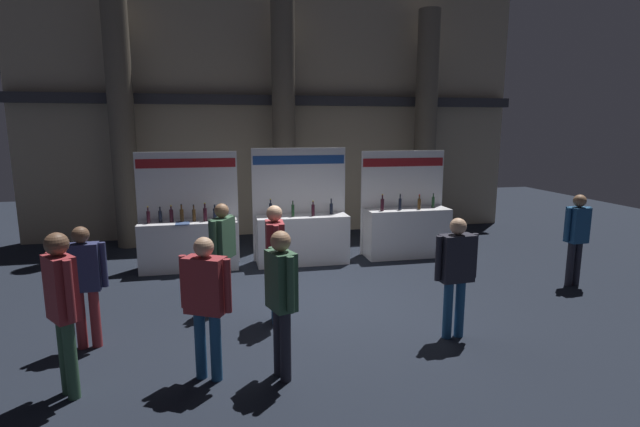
{
  "coord_description": "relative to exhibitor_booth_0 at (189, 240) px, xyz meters",
  "views": [
    {
      "loc": [
        -1.6,
        -7.21,
        2.77
      ],
      "look_at": [
        0.19,
        1.15,
        1.22
      ],
      "focal_mm": 26.64,
      "sensor_mm": 36.0,
      "label": 1
    }
  ],
  "objects": [
    {
      "name": "visitor_5",
      "position": [
        1.36,
        -2.98,
        0.44
      ],
      "size": [
        0.26,
        0.59,
        1.71
      ],
      "rotation": [
        0.0,
        0.0,
        1.53
      ],
      "color": "navy",
      "rests_on": "ground_plane"
    },
    {
      "name": "visitor_1",
      "position": [
        6.72,
        -2.49,
        0.38
      ],
      "size": [
        0.49,
        0.27,
        1.63
      ],
      "rotation": [
        0.0,
        0.0,
        3.19
      ],
      "color": "#23232D",
      "rests_on": "ground_plane"
    },
    {
      "name": "visitor_3",
      "position": [
        3.62,
        -4.0,
        0.39
      ],
      "size": [
        0.61,
        0.26,
        1.63
      ],
      "rotation": [
        0.0,
        0.0,
        3.21
      ],
      "color": "navy",
      "rests_on": "ground_plane"
    },
    {
      "name": "visitor_8",
      "position": [
        -1.07,
        -3.3,
        0.34
      ],
      "size": [
        0.55,
        0.22,
        1.58
      ],
      "rotation": [
        0.0,
        0.0,
        3.19
      ],
      "color": "maroon",
      "rests_on": "ground_plane"
    },
    {
      "name": "trash_bin",
      "position": [
        0.44,
        -1.54,
        -0.28
      ],
      "size": [
        0.4,
        0.4,
        0.62
      ],
      "color": "slate",
      "rests_on": "ground_plane"
    },
    {
      "name": "visitor_7",
      "position": [
        0.43,
        -4.42,
        0.39
      ],
      "size": [
        0.55,
        0.41,
        1.63
      ],
      "rotation": [
        0.0,
        0.0,
        2.66
      ],
      "color": "navy",
      "rests_on": "ground_plane"
    },
    {
      "name": "exhibitor_booth_0",
      "position": [
        0.0,
        0.0,
        0.0
      ],
      "size": [
        1.97,
        0.71,
        2.3
      ],
      "color": "white",
      "rests_on": "ground_plane"
    },
    {
      "name": "visitor_4",
      "position": [
        0.64,
        -2.25,
        0.4
      ],
      "size": [
        0.41,
        0.56,
        1.64
      ],
      "rotation": [
        0.0,
        0.0,
        4.23
      ],
      "color": "navy",
      "rests_on": "ground_plane"
    },
    {
      "name": "visitor_2",
      "position": [
        1.24,
        -4.56,
        0.42
      ],
      "size": [
        0.34,
        0.5,
        1.69
      ],
      "rotation": [
        0.0,
        0.0,
        5.04
      ],
      "color": "#23232D",
      "rests_on": "ground_plane"
    },
    {
      "name": "exhibitor_booth_1",
      "position": [
        2.26,
        -0.04,
        0.01
      ],
      "size": [
        1.97,
        0.66,
        2.36
      ],
      "color": "white",
      "rests_on": "ground_plane"
    },
    {
      "name": "visitor_6",
      "position": [
        -0.98,
        -4.46,
        0.45
      ],
      "size": [
        0.39,
        0.45,
        1.75
      ],
      "rotation": [
        0.0,
        0.0,
        2.2
      ],
      "color": "#33563D",
      "rests_on": "ground_plane"
    },
    {
      "name": "exhibitor_booth_2",
      "position": [
        4.57,
        0.01,
        0.02
      ],
      "size": [
        1.9,
        0.66,
        2.28
      ],
      "color": "white",
      "rests_on": "ground_plane"
    },
    {
      "name": "hall_colonnade",
      "position": [
        2.22,
        2.81,
        2.49
      ],
      "size": [
        12.64,
        1.17,
        6.26
      ],
      "color": "tan",
      "rests_on": "ground_plane"
    },
    {
      "name": "ground_plane",
      "position": [
        2.22,
        -2.27,
        -0.59
      ],
      "size": [
        25.29,
        25.29,
        0.0
      ],
      "primitive_type": "plane",
      "color": "black"
    }
  ]
}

